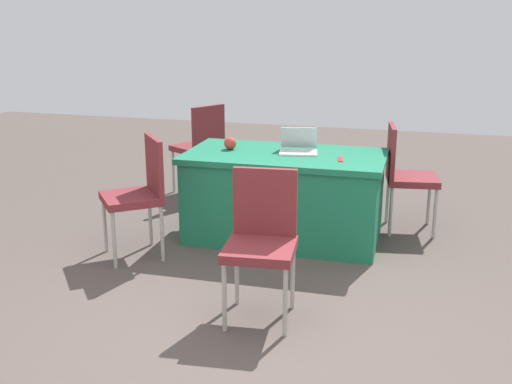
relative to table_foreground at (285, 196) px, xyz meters
The scene contains 9 objects.
ground_plane 1.84m from the table_foreground, 101.02° to the left, with size 14.40×14.40×0.00m, color #4C423D.
table_foreground is the anchor object (origin of this frame).
chair_near_front 1.11m from the table_foreground, 153.91° to the right, with size 0.50×0.50×0.96m.
chair_tucked_left 1.48m from the table_foreground, 97.35° to the left, with size 0.48×0.48×0.96m.
chair_tucked_right 1.62m from the table_foreground, 42.93° to the right, with size 0.60×0.60×0.98m.
chair_aisle 1.26m from the table_foreground, 34.93° to the left, with size 0.62×0.62×0.97m.
laptop_silver 0.43m from the table_foreground, 145.17° to the right, with size 0.36×0.35×0.21m.
yarn_ball 0.66m from the table_foreground, ahead, with size 0.11×0.11×0.11m, color #B2382D.
scissors_red 0.63m from the table_foreground, 168.85° to the left, with size 0.18×0.04×0.01m, color red.
Camera 1 is at (-0.82, 3.32, 1.94)m, focal length 43.92 mm.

